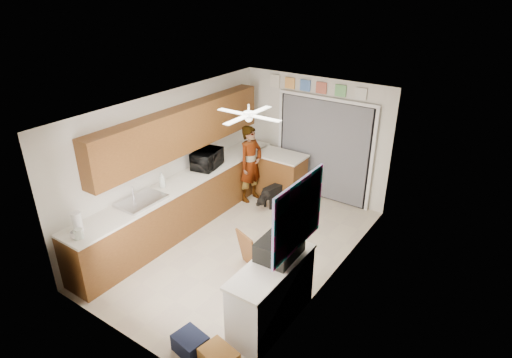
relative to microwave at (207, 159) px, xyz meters
The scene contains 41 objects.
floor 1.84m from the microwave, 27.02° to the right, with size 5.00×5.00×0.00m, color #BEAD99.
ceiling 2.02m from the microwave, 27.02° to the right, with size 5.00×5.00×0.00m, color white.
wall_back 2.26m from the microwave, 54.43° to the left, with size 3.20×3.20×0.00m, color silver.
wall_front 3.43m from the microwave, 67.53° to the right, with size 3.20×3.20×0.00m, color silver.
wall_left 0.74m from the microwave, 113.45° to the right, with size 5.00×5.00×0.00m, color silver.
wall_right 2.99m from the microwave, 12.93° to the right, with size 5.00×5.00×0.00m, color silver.
left_base_cabinets 0.94m from the microwave, 89.12° to the right, with size 0.60×4.80×0.90m, color brown.
left_countertop 0.70m from the microwave, 88.27° to the right, with size 0.62×4.80×0.04m, color white.
upper_cabinets 0.84m from the microwave, 105.50° to the right, with size 0.32×4.00×0.80m, color brown.
sink_basin 1.68m from the microwave, 89.31° to the right, with size 0.50×0.76×0.06m, color silver.
faucet 1.68m from the microwave, 95.81° to the right, with size 0.03×0.03×0.22m, color silver.
peninsula_base 1.69m from the microwave, 58.69° to the left, with size 1.00×0.60×0.90m, color brown.
peninsula_top 1.57m from the microwave, 58.69° to the left, with size 1.04×0.64×0.04m, color white.
back_opening_recess 2.38m from the microwave, 49.11° to the left, with size 2.00×0.06×2.10m, color black.
curtain_panel 2.35m from the microwave, 48.47° to the left, with size 1.90×0.03×2.05m, color slate.
door_trim_left 1.85m from the microwave, 73.04° to the left, with size 0.06×0.04×2.10m, color white.
door_trim_right 3.13m from the microwave, 34.48° to the left, with size 0.06×0.04×2.10m, color white.
door_trim_head 2.57m from the microwave, 48.63° to the left, with size 2.10×0.04×0.06m, color white.
header_frame_0 2.27m from the microwave, 68.49° to the left, with size 0.22×0.02×0.22m, color #F5AA51.
header_frame_1 2.41m from the microwave, 59.53° to the left, with size 0.22×0.02×0.22m, color #4D7CCD.
header_frame_2 2.58m from the microwave, 51.95° to the left, with size 0.22×0.02×0.22m, color #C25E48.
header_frame_3 2.82m from the microwave, 44.87° to the left, with size 0.22×0.02×0.22m, color #6AB869.
header_frame_4 3.09m from the microwave, 39.19° to the left, with size 0.22×0.02×0.22m, color silver.
route66_sign 2.19m from the microwave, 78.70° to the left, with size 0.22×0.02×0.26m, color silver.
right_counter_base 3.32m from the microwave, 35.08° to the right, with size 0.50×1.40×0.90m, color white.
right_counter_top 3.25m from the microwave, 35.18° to the right, with size 0.54×1.44×0.04m, color white.
abstract_painting 3.38m from the microwave, 29.99° to the right, with size 0.03×1.15×0.95m, color #FF5DDA.
ceiling_fan 1.84m from the microwave, 19.66° to the right, with size 1.14×1.14×0.24m, color white.
microwave is the anchor object (origin of this frame).
soap_bottle 1.09m from the microwave, 94.68° to the right, with size 0.11×0.11×0.28m, color silver.
cup 2.92m from the microwave, 88.65° to the right, with size 0.14×0.14×0.11m, color white.
jar_a 2.88m from the microwave, 87.70° to the right, with size 0.10×0.10×0.15m, color silver.
jar_b 2.92m from the microwave, 87.90° to the right, with size 0.08×0.08×0.12m, color silver.
paper_towel_roll 2.77m from the microwave, 91.33° to the right, with size 0.14×0.14×0.30m, color white.
suitcase 3.11m from the microwave, 32.14° to the right, with size 0.46×0.61×0.26m, color black.
suitcase_rim 3.11m from the microwave, 32.14° to the right, with size 0.44×0.58×0.02m, color yellow.
suitcase_lid 2.97m from the microwave, 27.38° to the right, with size 0.42×0.03×0.50m, color black.
navy_crate 3.69m from the microwave, 53.76° to the right, with size 0.39×0.32×0.24m, color black.
cabinet_door_panel 2.17m from the microwave, 32.47° to the right, with size 0.44×0.03×0.66m, color brown.
man 1.00m from the microwave, 64.31° to the left, with size 0.58×0.38×1.60m, color white.
dog 1.56m from the microwave, 42.97° to the left, with size 0.27×0.62×0.49m, color black.
Camera 1 is at (3.68, -4.96, 4.28)m, focal length 30.00 mm.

